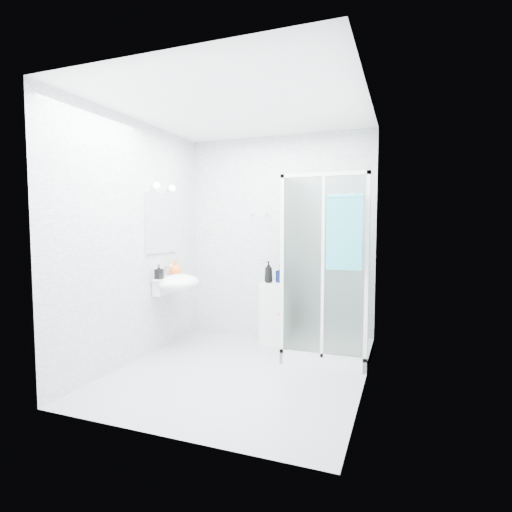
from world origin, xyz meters
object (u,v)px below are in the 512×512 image
at_px(storage_cabinet, 275,313).
at_px(shampoo_bottle_a, 269,272).
at_px(shower_enclosure, 321,318).
at_px(hand_towel, 345,230).
at_px(shampoo_bottle_b, 281,274).
at_px(soap_dispenser_orange, 176,268).
at_px(soap_dispenser_black, 159,272).
at_px(wall_basin, 177,283).

height_order(storage_cabinet, shampoo_bottle_a, shampoo_bottle_a).
relative_size(shower_enclosure, hand_towel, 2.70).
height_order(shampoo_bottle_b, soap_dispenser_orange, soap_dispenser_orange).
bearing_deg(soap_dispenser_black, storage_cabinet, 34.76).
xyz_separation_m(hand_towel, shampoo_bottle_a, (-1.00, 0.63, -0.52)).
bearing_deg(storage_cabinet, hand_towel, -38.81).
bearing_deg(hand_towel, shampoo_bottle_a, 147.67).
bearing_deg(shampoo_bottle_b, shampoo_bottle_a, -152.48).
height_order(soap_dispenser_orange, soap_dispenser_black, soap_dispenser_orange).
bearing_deg(soap_dispenser_orange, shower_enclosure, 5.14).
height_order(wall_basin, shampoo_bottle_b, wall_basin).
relative_size(shampoo_bottle_b, soap_dispenser_orange, 1.18).
bearing_deg(wall_basin, shampoo_bottle_a, 29.69).
height_order(storage_cabinet, hand_towel, hand_towel).
xyz_separation_m(shower_enclosure, hand_towel, (0.30, -0.40, 0.98)).
xyz_separation_m(wall_basin, shampoo_bottle_b, (1.10, 0.62, 0.09)).
xyz_separation_m(shower_enclosure, storage_cabinet, (-0.63, 0.29, -0.06)).
distance_m(shower_enclosure, wall_basin, 1.72).
relative_size(wall_basin, shampoo_bottle_b, 2.58).
bearing_deg(soap_dispenser_black, shampoo_bottle_b, 33.73).
height_order(shower_enclosure, shampoo_bottle_b, shower_enclosure).
xyz_separation_m(shower_enclosure, soap_dispenser_orange, (-1.76, -0.16, 0.51)).
height_order(wall_basin, hand_towel, hand_towel).
bearing_deg(shampoo_bottle_a, shampoo_bottle_b, 27.52).
bearing_deg(soap_dispenser_black, shower_enclosure, 15.96).
xyz_separation_m(storage_cabinet, shampoo_bottle_a, (-0.07, -0.06, 0.52)).
relative_size(wall_basin, soap_dispenser_orange, 3.03).
bearing_deg(shampoo_bottle_b, shower_enclosure, -28.33).
xyz_separation_m(shampoo_bottle_b, soap_dispenser_orange, (-1.20, -0.46, 0.07)).
height_order(hand_towel, shampoo_bottle_a, hand_towel).
height_order(storage_cabinet, shampoo_bottle_b, shampoo_bottle_b).
relative_size(shampoo_bottle_b, soap_dispenser_black, 1.30).
distance_m(hand_towel, soap_dispenser_orange, 2.13).
distance_m(storage_cabinet, hand_towel, 1.55).
distance_m(shampoo_bottle_a, soap_dispenser_black, 1.30).
height_order(wall_basin, soap_dispenser_black, soap_dispenser_black).
bearing_deg(soap_dispenser_orange, wall_basin, -55.22).
xyz_separation_m(shower_enclosure, shampoo_bottle_b, (-0.56, 0.30, 0.44)).
distance_m(wall_basin, shampoo_bottle_a, 1.11).
bearing_deg(shampoo_bottle_a, storage_cabinet, 38.84).
xyz_separation_m(shampoo_bottle_a, shampoo_bottle_b, (0.14, 0.07, -0.02)).
relative_size(hand_towel, soap_dispenser_orange, 4.01).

